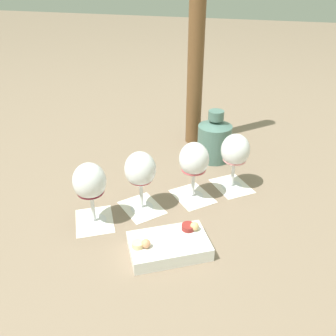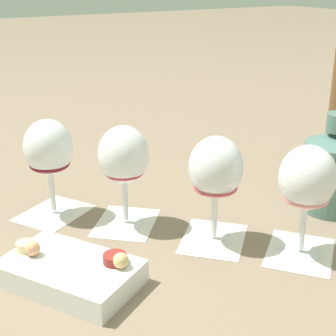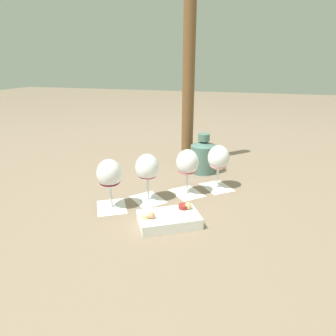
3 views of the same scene
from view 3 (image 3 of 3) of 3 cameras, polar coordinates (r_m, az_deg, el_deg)
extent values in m
plane|color=#7F6B56|center=(1.07, -0.07, -5.48)|extent=(8.00, 8.00, 0.00)
cube|color=silver|center=(1.17, 9.29, -3.61)|extent=(0.15, 0.15, 0.00)
cube|color=silver|center=(1.10, 3.60, -4.76)|extent=(0.15, 0.15, 0.00)
cube|color=silver|center=(1.05, -3.83, -5.98)|extent=(0.15, 0.15, 0.00)
cube|color=silver|center=(1.02, -10.68, -7.30)|extent=(0.15, 0.14, 0.00)
cylinder|color=white|center=(1.16, 9.30, -3.45)|extent=(0.06, 0.06, 0.01)
cylinder|color=white|center=(1.15, 9.41, -1.65)|extent=(0.01, 0.01, 0.07)
ellipsoid|color=white|center=(1.12, 9.62, 1.96)|extent=(0.08, 0.08, 0.09)
ellipsoid|color=pink|center=(1.13, 9.53, 0.52)|extent=(0.07, 0.07, 0.02)
cylinder|color=white|center=(1.10, 3.61, -4.58)|extent=(0.06, 0.06, 0.01)
cylinder|color=white|center=(1.09, 3.65, -2.70)|extent=(0.01, 0.01, 0.07)
ellipsoid|color=white|center=(1.06, 3.74, 1.11)|extent=(0.08, 0.08, 0.09)
ellipsoid|color=#C84E58|center=(1.07, 3.70, -0.52)|extent=(0.07, 0.07, 0.02)
cylinder|color=white|center=(1.05, -3.83, -5.80)|extent=(0.06, 0.06, 0.01)
cylinder|color=white|center=(1.04, -3.88, -3.85)|extent=(0.01, 0.01, 0.07)
ellipsoid|color=white|center=(1.01, -3.98, 0.12)|extent=(0.08, 0.08, 0.09)
ellipsoid|color=maroon|center=(1.02, -3.95, -1.20)|extent=(0.07, 0.07, 0.03)
cylinder|color=white|center=(1.02, -10.70, -7.12)|extent=(0.06, 0.06, 0.01)
cylinder|color=white|center=(1.00, -10.84, -5.11)|extent=(0.01, 0.01, 0.07)
ellipsoid|color=white|center=(0.97, -11.12, -1.02)|extent=(0.08, 0.08, 0.09)
ellipsoid|color=maroon|center=(0.98, -11.01, -2.62)|extent=(0.07, 0.07, 0.02)
cylinder|color=#4C7066|center=(1.30, 6.70, 1.75)|extent=(0.11, 0.11, 0.12)
cone|color=#4C7066|center=(1.28, 6.82, 4.73)|extent=(0.11, 0.11, 0.02)
cylinder|color=#4C7066|center=(1.28, 6.87, 5.83)|extent=(0.05, 0.05, 0.03)
cube|color=white|center=(0.90, 0.18, -9.77)|extent=(0.18, 0.21, 0.03)
sphere|color=tan|center=(0.87, -3.18, -8.94)|extent=(0.02, 0.02, 0.02)
sphere|color=#DBB775|center=(0.92, 3.88, -7.18)|extent=(0.02, 0.02, 0.02)
cylinder|color=maroon|center=(0.92, 2.97, -7.34)|extent=(0.03, 0.03, 0.01)
cylinder|color=beige|center=(0.87, -4.13, -9.18)|extent=(0.03, 0.03, 0.01)
cylinder|color=brown|center=(1.38, 3.91, 15.35)|extent=(0.05, 0.05, 0.71)
camera|label=1|loc=(0.20, 1.01, 52.19)|focal=38.00mm
camera|label=2|loc=(0.66, 48.38, 7.42)|focal=55.00mm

